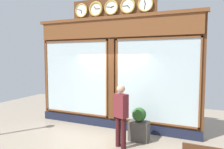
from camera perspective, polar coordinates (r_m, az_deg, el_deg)
The scene contains 4 objects.
shop_facade at distance 7.23m, azimuth 0.40°, elevation 0.86°, with size 5.83×0.42×4.34m.
pedestrian at distance 5.74m, azimuth 2.38°, elevation -10.24°, with size 0.42×0.34×1.69m.
planter_box at distance 6.42m, azimuth 7.18°, elevation -14.69°, with size 0.56×0.36×0.56m, color #4C4742.
planter_shrub at distance 6.28m, azimuth 7.23°, elevation -10.53°, with size 0.40×0.40×0.40m, color #285623.
Camera 1 is at (-2.91, 6.47, 2.42)m, focal length 34.31 mm.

